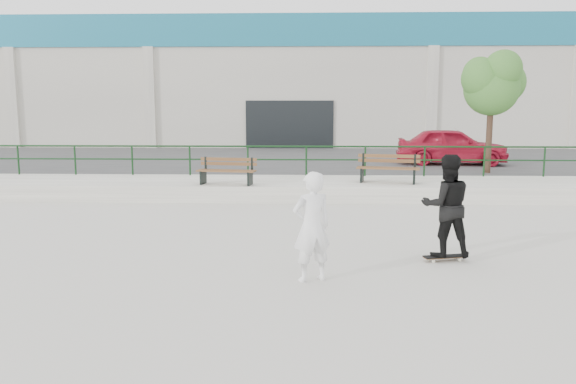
{
  "coord_description": "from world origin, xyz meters",
  "views": [
    {
      "loc": [
        1.05,
        -8.26,
        2.82
      ],
      "look_at": [
        0.69,
        2.0,
        1.26
      ],
      "focal_mm": 35.0,
      "sensor_mm": 36.0,
      "label": 1
    }
  ],
  "objects_px": {
    "bench_right": "(388,169)",
    "tree": "(493,82)",
    "bench_left": "(227,171)",
    "skateboard": "(444,257)",
    "red_car": "(452,146)",
    "seated_skater": "(312,227)",
    "standing_skater": "(446,206)"
  },
  "relations": [
    {
      "from": "bench_right",
      "to": "tree",
      "type": "bearing_deg",
      "value": 47.13
    },
    {
      "from": "bench_right",
      "to": "tree",
      "type": "xyz_separation_m",
      "value": [
        3.95,
        2.78,
        2.75
      ]
    },
    {
      "from": "bench_left",
      "to": "skateboard",
      "type": "relative_size",
      "value": 2.27
    },
    {
      "from": "red_car",
      "to": "skateboard",
      "type": "xyz_separation_m",
      "value": [
        -3.33,
        -12.96,
        -1.18
      ]
    },
    {
      "from": "bench_left",
      "to": "red_car",
      "type": "bearing_deg",
      "value": 45.99
    },
    {
      "from": "tree",
      "to": "skateboard",
      "type": "distance_m",
      "value": 11.32
    },
    {
      "from": "tree",
      "to": "seated_skater",
      "type": "distance_m",
      "value": 13.25
    },
    {
      "from": "bench_right",
      "to": "standing_skater",
      "type": "xyz_separation_m",
      "value": [
        0.04,
        -7.21,
        0.1
      ]
    },
    {
      "from": "skateboard",
      "to": "seated_skater",
      "type": "distance_m",
      "value": 2.91
    },
    {
      "from": "skateboard",
      "to": "standing_skater",
      "type": "xyz_separation_m",
      "value": [
        0.0,
        0.0,
        0.96
      ]
    },
    {
      "from": "bench_left",
      "to": "skateboard",
      "type": "height_order",
      "value": "bench_left"
    },
    {
      "from": "tree",
      "to": "red_car",
      "type": "xyz_separation_m",
      "value": [
        -0.57,
        2.97,
        -2.44
      ]
    },
    {
      "from": "standing_skater",
      "to": "skateboard",
      "type": "bearing_deg",
      "value": -2.08
    },
    {
      "from": "bench_right",
      "to": "tree",
      "type": "relative_size",
      "value": 0.47
    },
    {
      "from": "bench_right",
      "to": "seated_skater",
      "type": "xyz_separation_m",
      "value": [
        -2.43,
        -8.5,
        -0.04
      ]
    },
    {
      "from": "standing_skater",
      "to": "seated_skater",
      "type": "relative_size",
      "value": 1.04
    },
    {
      "from": "tree",
      "to": "seated_skater",
      "type": "xyz_separation_m",
      "value": [
        -6.38,
        -11.28,
        -2.79
      ]
    },
    {
      "from": "red_car",
      "to": "skateboard",
      "type": "bearing_deg",
      "value": 171.82
    },
    {
      "from": "bench_left",
      "to": "red_car",
      "type": "height_order",
      "value": "red_car"
    },
    {
      "from": "red_car",
      "to": "seated_skater",
      "type": "distance_m",
      "value": 15.39
    },
    {
      "from": "bench_left",
      "to": "standing_skater",
      "type": "bearing_deg",
      "value": -44.35
    },
    {
      "from": "tree",
      "to": "seated_skater",
      "type": "bearing_deg",
      "value": -119.49
    },
    {
      "from": "bench_right",
      "to": "red_car",
      "type": "relative_size",
      "value": 0.45
    },
    {
      "from": "bench_left",
      "to": "standing_skater",
      "type": "distance_m",
      "value": 8.28
    },
    {
      "from": "skateboard",
      "to": "standing_skater",
      "type": "bearing_deg",
      "value": -13.49
    },
    {
      "from": "bench_right",
      "to": "seated_skater",
      "type": "distance_m",
      "value": 8.84
    },
    {
      "from": "bench_right",
      "to": "standing_skater",
      "type": "height_order",
      "value": "standing_skater"
    },
    {
      "from": "bench_right",
      "to": "skateboard",
      "type": "height_order",
      "value": "bench_right"
    },
    {
      "from": "skateboard",
      "to": "seated_skater",
      "type": "bearing_deg",
      "value": -165.86
    },
    {
      "from": "bench_right",
      "to": "skateboard",
      "type": "relative_size",
      "value": 2.47
    },
    {
      "from": "bench_left",
      "to": "tree",
      "type": "relative_size",
      "value": 0.43
    },
    {
      "from": "bench_left",
      "to": "red_car",
      "type": "xyz_separation_m",
      "value": [
        8.32,
        6.34,
        0.35
      ]
    }
  ]
}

